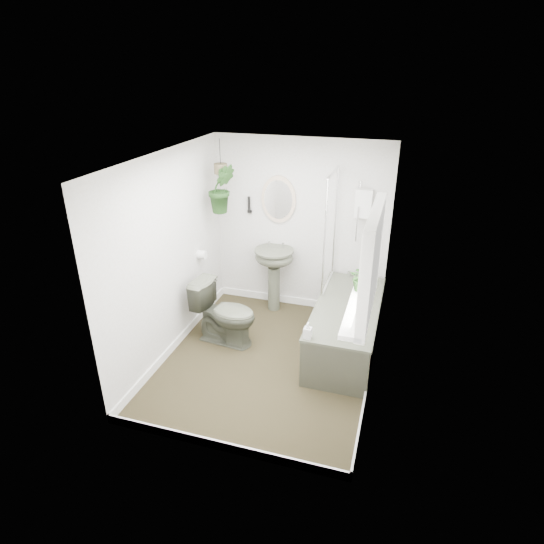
# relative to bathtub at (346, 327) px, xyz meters

# --- Properties ---
(floor) EXTENTS (2.30, 2.80, 0.02)m
(floor) POSITION_rel_bathtub_xyz_m (-0.80, -0.50, -0.30)
(floor) COLOR black
(floor) RESTS_ON ground
(ceiling) EXTENTS (2.30, 2.80, 0.02)m
(ceiling) POSITION_rel_bathtub_xyz_m (-0.80, -0.50, 2.02)
(ceiling) COLOR white
(ceiling) RESTS_ON ground
(wall_back) EXTENTS (2.30, 0.02, 2.30)m
(wall_back) POSITION_rel_bathtub_xyz_m (-0.80, 0.91, 0.86)
(wall_back) COLOR silver
(wall_back) RESTS_ON ground
(wall_front) EXTENTS (2.30, 0.02, 2.30)m
(wall_front) POSITION_rel_bathtub_xyz_m (-0.80, -1.91, 0.86)
(wall_front) COLOR silver
(wall_front) RESTS_ON ground
(wall_left) EXTENTS (0.02, 2.80, 2.30)m
(wall_left) POSITION_rel_bathtub_xyz_m (-1.96, -0.50, 0.86)
(wall_left) COLOR silver
(wall_left) RESTS_ON ground
(wall_right) EXTENTS (0.02, 2.80, 2.30)m
(wall_right) POSITION_rel_bathtub_xyz_m (0.36, -0.50, 0.86)
(wall_right) COLOR silver
(wall_right) RESTS_ON ground
(skirting) EXTENTS (2.30, 2.80, 0.10)m
(skirting) POSITION_rel_bathtub_xyz_m (-0.80, -0.50, -0.24)
(skirting) COLOR white
(skirting) RESTS_ON floor
(bathtub) EXTENTS (0.72, 1.72, 0.58)m
(bathtub) POSITION_rel_bathtub_xyz_m (0.00, 0.00, 0.00)
(bathtub) COLOR #4B4E3F
(bathtub) RESTS_ON floor
(bath_screen) EXTENTS (0.04, 0.72, 1.40)m
(bath_screen) POSITION_rel_bathtub_xyz_m (-0.33, 0.49, 0.99)
(bath_screen) COLOR silver
(bath_screen) RESTS_ON bathtub
(shower_box) EXTENTS (0.20, 0.10, 0.35)m
(shower_box) POSITION_rel_bathtub_xyz_m (0.00, 0.84, 1.26)
(shower_box) COLOR white
(shower_box) RESTS_ON wall_back
(oval_mirror) EXTENTS (0.46, 0.03, 0.62)m
(oval_mirror) POSITION_rel_bathtub_xyz_m (-1.09, 0.87, 1.21)
(oval_mirror) COLOR #CCB296
(oval_mirror) RESTS_ON wall_back
(wall_sconce) EXTENTS (0.04, 0.04, 0.22)m
(wall_sconce) POSITION_rel_bathtub_xyz_m (-1.49, 0.86, 1.11)
(wall_sconce) COLOR black
(wall_sconce) RESTS_ON wall_back
(toilet_roll_holder) EXTENTS (0.11, 0.11, 0.11)m
(toilet_roll_holder) POSITION_rel_bathtub_xyz_m (-1.90, 0.20, 0.61)
(toilet_roll_holder) COLOR white
(toilet_roll_holder) RESTS_ON wall_left
(window_recess) EXTENTS (0.08, 1.00, 0.90)m
(window_recess) POSITION_rel_bathtub_xyz_m (0.29, -1.20, 1.36)
(window_recess) COLOR white
(window_recess) RESTS_ON wall_right
(window_sill) EXTENTS (0.18, 1.00, 0.04)m
(window_sill) POSITION_rel_bathtub_xyz_m (0.22, -1.20, 0.94)
(window_sill) COLOR white
(window_sill) RESTS_ON wall_right
(window_blinds) EXTENTS (0.01, 0.86, 0.76)m
(window_blinds) POSITION_rel_bathtub_xyz_m (0.24, -1.20, 1.36)
(window_blinds) COLOR white
(window_blinds) RESTS_ON wall_right
(toilet) EXTENTS (0.81, 0.51, 0.78)m
(toilet) POSITION_rel_bathtub_xyz_m (-1.41, -0.26, 0.10)
(toilet) COLOR #4B4E3F
(toilet) RESTS_ON floor
(pedestal_sink) EXTENTS (0.56, 0.49, 0.88)m
(pedestal_sink) POSITION_rel_bathtub_xyz_m (-1.09, 0.68, 0.15)
(pedestal_sink) COLOR #4B4E3F
(pedestal_sink) RESTS_ON floor
(sill_plant) EXTENTS (0.25, 0.22, 0.25)m
(sill_plant) POSITION_rel_bathtub_xyz_m (0.21, -0.90, 1.09)
(sill_plant) COLOR black
(sill_plant) RESTS_ON window_sill
(hanging_plant) EXTENTS (0.42, 0.40, 0.61)m
(hanging_plant) POSITION_rel_bathtub_xyz_m (-1.69, 0.45, 1.41)
(hanging_plant) COLOR black
(hanging_plant) RESTS_ON ceiling
(soap_bottle) EXTENTS (0.08, 0.09, 0.18)m
(soap_bottle) POSITION_rel_bathtub_xyz_m (-0.29, -0.79, 0.38)
(soap_bottle) COLOR black
(soap_bottle) RESTS_ON bathtub
(hanging_pot) EXTENTS (0.16, 0.16, 0.12)m
(hanging_pot) POSITION_rel_bathtub_xyz_m (-1.69, 0.45, 1.66)
(hanging_pot) COLOR brown
(hanging_pot) RESTS_ON ceiling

